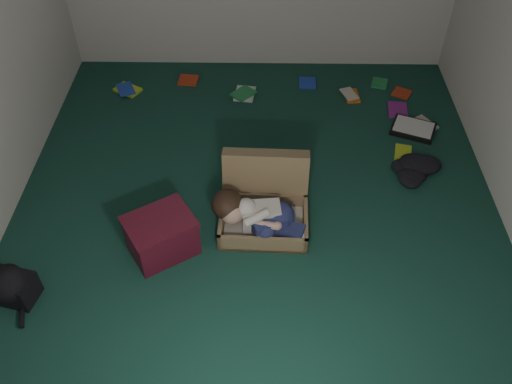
{
  "coord_description": "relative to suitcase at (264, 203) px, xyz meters",
  "views": [
    {
      "loc": [
        0.04,
        -3.07,
        3.27
      ],
      "look_at": [
        0.0,
        -0.15,
        0.35
      ],
      "focal_mm": 38.0,
      "sensor_mm": 36.0,
      "label": 1
    }
  ],
  "objects": [
    {
      "name": "suitcase",
      "position": [
        0.0,
        0.0,
        0.0
      ],
      "size": [
        0.71,
        0.7,
        0.51
      ],
      "rotation": [
        0.0,
        0.0,
        -0.04
      ],
      "color": "olive",
      "rests_on": "floor"
    },
    {
      "name": "floor",
      "position": [
        -0.07,
        0.07,
        -0.15
      ],
      "size": [
        4.5,
        4.5,
        0.0
      ],
      "primitive_type": "plane",
      "color": "#143B30",
      "rests_on": "ground"
    },
    {
      "name": "paper_tray",
      "position": [
        1.43,
        1.13,
        -0.12
      ],
      "size": [
        0.48,
        0.43,
        0.06
      ],
      "rotation": [
        0.0,
        0.0,
        -0.38
      ],
      "color": "black",
      "rests_on": "floor"
    },
    {
      "name": "backpack",
      "position": [
        -1.77,
        -0.81,
        -0.04
      ],
      "size": [
        0.45,
        0.39,
        0.23
      ],
      "primitive_type": null,
      "rotation": [
        0.0,
        0.0,
        -0.23
      ],
      "color": "black",
      "rests_on": "floor"
    },
    {
      "name": "book_scatter",
      "position": [
        0.57,
        1.62,
        -0.14
      ],
      "size": [
        3.18,
        1.42,
        0.02
      ],
      "color": "#B8D225",
      "rests_on": "floor"
    },
    {
      "name": "clothing_pile",
      "position": [
        1.36,
        0.52,
        -0.09
      ],
      "size": [
        0.39,
        0.32,
        0.13
      ],
      "primitive_type": null,
      "rotation": [
        0.0,
        0.0,
        -0.0
      ],
      "color": "black",
      "rests_on": "floor"
    },
    {
      "name": "person",
      "position": [
        -0.05,
        -0.17,
        0.04
      ],
      "size": [
        0.75,
        0.38,
        0.31
      ],
      "rotation": [
        0.0,
        0.0,
        -0.04
      ],
      "color": "silver",
      "rests_on": "suitcase"
    },
    {
      "name": "maroon_bin",
      "position": [
        -0.77,
        -0.37,
        0.02
      ],
      "size": [
        0.62,
        0.59,
        0.34
      ],
      "rotation": [
        0.0,
        0.0,
        0.57
      ],
      "color": "#4C0F1E",
      "rests_on": "floor"
    }
  ]
}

